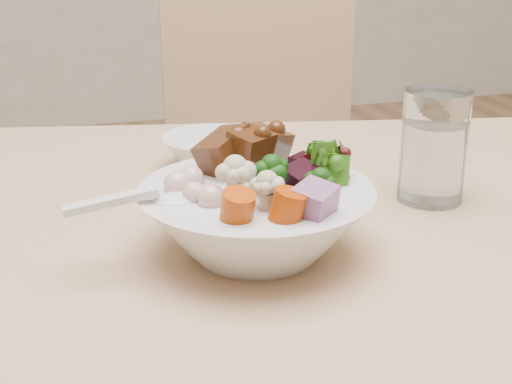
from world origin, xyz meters
TOP-DOWN VIEW (x-y plane):
  - dining_table at (0.08, -0.09)m, footprint 1.63×1.13m
  - chair_far at (0.09, 0.60)m, footprint 0.45×0.45m
  - food_bowl at (-0.14, -0.11)m, footprint 0.23×0.23m
  - soup_spoon at (-0.24, -0.12)m, footprint 0.13×0.04m
  - water_glass at (0.09, -0.03)m, footprint 0.08×0.08m
  - side_bowl at (-0.13, 0.15)m, footprint 0.13×0.13m

SIDE VIEW (x-z plane):
  - chair_far at x=0.09m, z-range 0.05..0.94m
  - dining_table at x=0.08m, z-range 0.28..0.98m
  - side_bowl at x=-0.13m, z-range 0.70..0.74m
  - food_bowl at x=-0.14m, z-range 0.68..0.80m
  - water_glass at x=0.09m, z-range 0.69..0.83m
  - soup_spoon at x=-0.24m, z-range 0.76..0.78m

